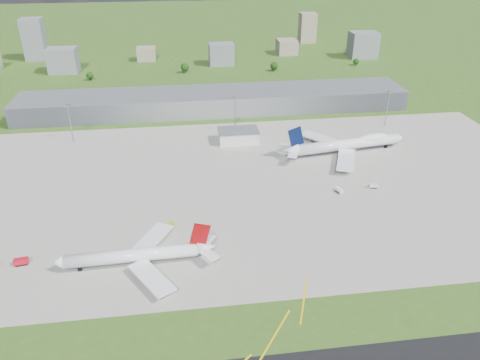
{
  "coord_description": "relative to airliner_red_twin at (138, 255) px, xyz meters",
  "views": [
    {
      "loc": [
        -27.99,
        -187.89,
        124.32
      ],
      "look_at": [
        1.46,
        28.12,
        9.0
      ],
      "focal_mm": 35.0,
      "sensor_mm": 36.0,
      "label": 1
    }
  ],
  "objects": [
    {
      "name": "bldg_w",
      "position": [
        -91.11,
        325.5,
        7.09
      ],
      "size": [
        28.0,
        22.0,
        24.0
      ],
      "primitive_type": "cube",
      "color": "slate",
      "rests_on": "ground"
    },
    {
      "name": "bldg_ce",
      "position": [
        148.89,
        375.5,
        3.09
      ],
      "size": [
        22.0,
        24.0,
        16.0
      ],
      "primitive_type": "cube",
      "color": "gray",
      "rests_on": "ground"
    },
    {
      "name": "apron",
      "position": [
        58.89,
        65.5,
        -4.87
      ],
      "size": [
        360.0,
        190.0,
        0.08
      ],
      "primitive_type": "cube",
      "color": "gray",
      "rests_on": "ground"
    },
    {
      "name": "airliner_red_twin",
      "position": [
        0.0,
        0.0,
        0.0
      ],
      "size": [
        67.17,
        52.43,
        18.45
      ],
      "rotation": [
        0.0,
        0.0,
        3.17
      ],
      "color": "white",
      "rests_on": "ground"
    },
    {
      "name": "mast_west",
      "position": [
        -51.11,
        140.5,
        12.79
      ],
      "size": [
        3.5,
        2.0,
        25.9
      ],
      "color": "gray",
      "rests_on": "ground"
    },
    {
      "name": "bldg_e",
      "position": [
        228.89,
        345.5,
        9.09
      ],
      "size": [
        30.0,
        22.0,
        28.0
      ],
      "primitive_type": "cube",
      "color": "slate",
      "rests_on": "ground"
    },
    {
      "name": "bldg_cw",
      "position": [
        -11.11,
        365.5,
        2.09
      ],
      "size": [
        20.0,
        18.0,
        14.0
      ],
      "primitive_type": "cube",
      "color": "gray",
      "rests_on": "ground"
    },
    {
      "name": "tree_c",
      "position": [
        28.89,
        305.5,
        0.92
      ],
      "size": [
        8.1,
        8.1,
        9.9
      ],
      "color": "#382314",
      "rests_on": "ground"
    },
    {
      "name": "airliner_blue_quad",
      "position": [
        125.64,
        98.05,
        1.15
      ],
      "size": [
        83.42,
        64.86,
        21.82
      ],
      "rotation": [
        0.0,
        0.0,
        0.15
      ],
      "color": "white",
      "rests_on": "ground"
    },
    {
      "name": "van_white_near",
      "position": [
        103.75,
        49.02,
        -3.67
      ],
      "size": [
        3.6,
        5.22,
        2.46
      ],
      "rotation": [
        0.0,
        0.0,
        1.92
      ],
      "color": "white",
      "rests_on": "ground"
    },
    {
      "name": "ops_building",
      "position": [
        58.89,
        125.5,
        -0.91
      ],
      "size": [
        26.0,
        16.0,
        8.0
      ],
      "primitive_type": "cube",
      "color": "silver",
      "rests_on": "ground"
    },
    {
      "name": "van_white_far",
      "position": [
        124.15,
        51.26,
        -3.74
      ],
      "size": [
        4.67,
        2.64,
        2.32
      ],
      "rotation": [
        0.0,
        0.0,
        -0.13
      ],
      "color": "silver",
      "rests_on": "ground"
    },
    {
      "name": "bldg_c",
      "position": [
        68.89,
        335.5,
        6.09
      ],
      "size": [
        26.0,
        20.0,
        22.0
      ],
      "primitive_type": "cube",
      "color": "slate",
      "rests_on": "ground"
    },
    {
      "name": "mast_center",
      "position": [
        58.89,
        140.5,
        12.79
      ],
      "size": [
        3.5,
        2.0,
        25.9
      ],
      "color": "gray",
      "rests_on": "ground"
    },
    {
      "name": "bldg_tall_e",
      "position": [
        188.89,
        435.5,
        13.09
      ],
      "size": [
        20.0,
        18.0,
        36.0
      ],
      "primitive_type": "cube",
      "color": "gray",
      "rests_on": "ground"
    },
    {
      "name": "tug_yellow",
      "position": [
        12.65,
        27.52,
        -3.96
      ],
      "size": [
        4.25,
        3.45,
        1.84
      ],
      "rotation": [
        0.0,
        0.0,
        0.42
      ],
      "color": "#BFAA0B",
      "rests_on": "ground"
    },
    {
      "name": "tree_far_e",
      "position": [
        208.89,
        310.5,
        -0.38
      ],
      "size": [
        6.3,
        6.3,
        7.7
      ],
      "color": "#382314",
      "rests_on": "ground"
    },
    {
      "name": "crash_tender",
      "position": [
        -49.35,
        6.85,
        -3.41
      ],
      "size": [
        6.0,
        3.34,
        3.0
      ],
      "rotation": [
        0.0,
        0.0,
        0.16
      ],
      "color": "red",
      "rests_on": "ground"
    },
    {
      "name": "tree_w",
      "position": [
        -61.11,
        290.5,
        -0.06
      ],
      "size": [
        6.75,
        6.75,
        8.25
      ],
      "color": "#382314",
      "rests_on": "ground"
    },
    {
      "name": "mast_east",
      "position": [
        168.89,
        140.5,
        12.79
      ],
      "size": [
        3.5,
        2.0,
        25.9
      ],
      "color": "gray",
      "rests_on": "ground"
    },
    {
      "name": "tree_e",
      "position": [
        118.89,
        300.5,
        0.6
      ],
      "size": [
        7.65,
        7.65,
        9.35
      ],
      "color": "#382314",
      "rests_on": "ground"
    },
    {
      "name": "bldg_tall_w",
      "position": [
        -131.11,
        385.5,
        17.09
      ],
      "size": [
        22.0,
        20.0,
        44.0
      ],
      "primitive_type": "cube",
      "color": "slate",
      "rests_on": "ground"
    },
    {
      "name": "ground",
      "position": [
        48.89,
        175.5,
        -4.91
      ],
      "size": [
        1400.0,
        1400.0,
        0.0
      ],
      "primitive_type": "plane",
      "color": "#31571B",
      "rests_on": "ground"
    },
    {
      "name": "terminal",
      "position": [
        48.89,
        190.5,
        2.59
      ],
      "size": [
        300.0,
        42.0,
        15.0
      ],
      "primitive_type": "cube",
      "color": "gray",
      "rests_on": "ground"
    }
  ]
}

